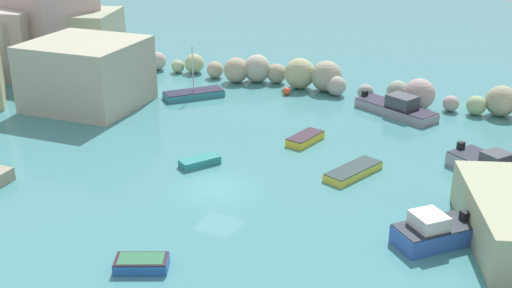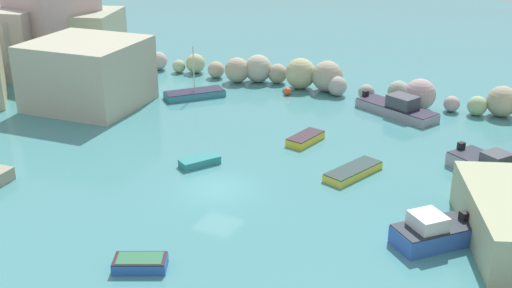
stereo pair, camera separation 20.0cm
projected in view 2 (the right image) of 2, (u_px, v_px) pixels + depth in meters
cove_water at (218, 189)px, 38.74m from camera, size 160.00×160.00×0.00m
cliff_headland_left at (35, 50)px, 59.04m from camera, size 22.98×21.31×7.86m
rock_breakwater at (337, 81)px, 55.92m from camera, size 36.96×4.09×2.78m
channel_buoy at (288, 91)px, 55.96m from camera, size 0.69×0.69×0.69m
moored_boat_0 at (491, 167)px, 40.24m from camera, size 5.79×4.92×1.69m
moored_boat_1 at (398, 108)px, 51.01m from camera, size 7.18×4.80×1.72m
moored_boat_2 at (432, 232)px, 32.51m from camera, size 4.19×4.33×1.78m
moored_boat_3 at (200, 162)px, 41.91m from camera, size 2.31×2.84×0.51m
moored_boat_4 at (140, 263)px, 30.53m from camera, size 2.88×2.31×0.62m
moored_boat_5 at (353, 171)px, 40.49m from camera, size 2.85×4.61×0.52m
moored_boat_6 at (195, 94)px, 55.29m from camera, size 4.75×5.08×4.59m
moored_boat_7 at (305, 139)px, 45.66m from camera, size 1.95×3.35×0.57m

